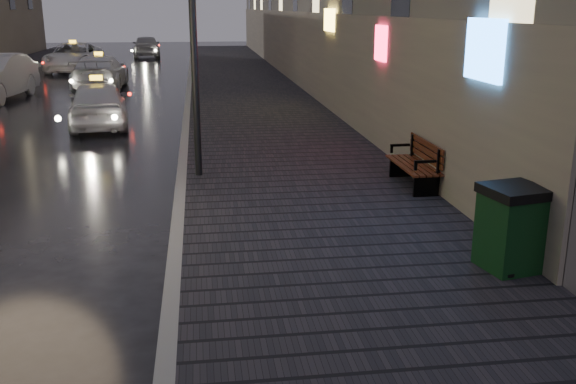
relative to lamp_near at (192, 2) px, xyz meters
name	(u,v)px	position (x,y,z in m)	size (l,w,h in m)	color
ground	(32,331)	(-1.85, -6.00, -3.49)	(120.00, 120.00, 0.00)	black
sidewalk	(246,87)	(2.05, 15.00, -3.41)	(4.60, 58.00, 0.15)	black
curb	(189,88)	(-0.35, 15.00, -3.41)	(0.20, 58.00, 0.15)	slate
lamp_near	(192,2)	(0.00, 0.00, 0.00)	(0.36, 0.36, 5.28)	black
lamp_far	(194,4)	(0.00, 16.00, 0.00)	(0.36, 0.36, 5.28)	black
bench	(417,163)	(4.07, -1.40, -2.91)	(0.60, 1.70, 0.86)	black
trash_bin	(512,227)	(3.95, -5.39, -2.78)	(0.84, 0.84, 1.10)	black
taxi_near	(98,104)	(-2.86, 6.55, -2.80)	(1.62, 4.02, 1.37)	silver
taxi_mid	(100,72)	(-4.09, 15.84, -2.77)	(2.00, 4.92, 1.43)	silver
taxi_far	(74,57)	(-6.59, 24.02, -2.72)	(2.54, 5.50, 1.53)	silver
car_far	(146,46)	(-3.42, 33.57, -2.73)	(1.80, 4.46, 1.52)	gray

